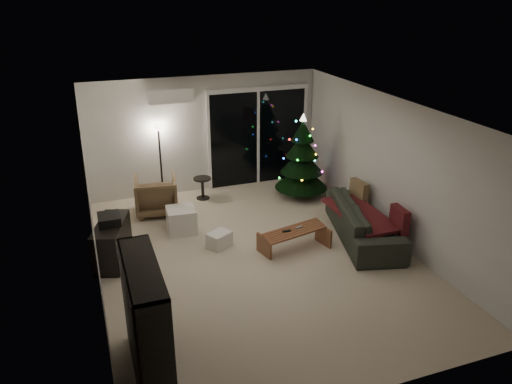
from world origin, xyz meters
TOP-DOWN VIEW (x-y plane):
  - room at (0.46, 1.49)m, footprint 6.50×7.51m
  - bookshelf at (-2.25, -2.10)m, footprint 0.75×1.48m
  - media_cabinet at (-2.25, 0.70)m, footprint 0.72×1.16m
  - stereo at (-2.25, 0.70)m, footprint 0.35×0.41m
  - armchair at (-1.26, 2.34)m, footprint 0.90×0.92m
  - ottoman at (-0.97, 1.36)m, footprint 0.54×0.54m
  - cardboard_box_a at (-1.95, 0.31)m, footprint 0.47×0.37m
  - cardboard_box_b at (-0.48, 0.56)m, footprint 0.48×0.44m
  - side_table at (-0.23, 2.73)m, footprint 0.48×0.48m
  - floor_lamp at (-1.01, 3.09)m, footprint 0.25×0.25m
  - sofa at (2.05, 0.02)m, footprint 1.43×2.42m
  - sofa_throw at (1.95, 0.02)m, footprint 0.71×1.63m
  - cushion_a at (2.30, 0.67)m, footprint 0.17×0.45m
  - cushion_b at (2.30, -0.63)m, footprint 0.16×0.44m
  - coffee_table at (0.70, 0.03)m, footprint 1.23×0.66m
  - remote_a at (0.55, 0.03)m, footprint 0.15×0.04m
  - remote_b at (0.80, 0.08)m, footprint 0.14×0.08m
  - christmas_tree at (1.79, 2.14)m, footprint 1.39×1.39m

SIDE VIEW (x-z plane):
  - cardboard_box_b at x=-0.48m, z-range 0.00..0.27m
  - cardboard_box_a at x=-1.95m, z-range 0.00..0.32m
  - coffee_table at x=0.70m, z-range 0.00..0.37m
  - ottoman at x=-0.97m, z-range 0.00..0.46m
  - side_table at x=-0.23m, z-range 0.00..0.47m
  - sofa at x=2.05m, z-range 0.00..0.66m
  - media_cabinet at x=-2.25m, z-range 0.00..0.68m
  - armchair at x=-1.26m, z-range 0.00..0.75m
  - remote_a at x=0.55m, z-range 0.37..0.39m
  - remote_b at x=0.80m, z-range 0.37..0.39m
  - sofa_throw at x=1.95m, z-range 0.45..0.51m
  - cushion_a at x=2.30m, z-range 0.38..0.82m
  - cushion_b at x=2.30m, z-range 0.38..0.82m
  - bookshelf at x=-2.25m, z-range 0.00..1.44m
  - stereo at x=-2.25m, z-range 0.68..0.83m
  - floor_lamp at x=-1.01m, z-range 0.00..1.58m
  - christmas_tree at x=1.79m, z-range 0.00..1.81m
  - room at x=0.46m, z-range -0.28..2.32m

